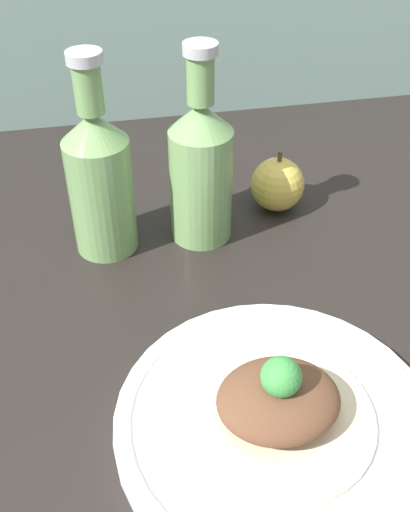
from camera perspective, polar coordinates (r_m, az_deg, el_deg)
name	(u,v)px	position (r cm, az deg, el deg)	size (l,w,h in cm)	color
ground_plane	(278,337)	(66.65, 6.94, -7.68)	(180.00, 110.00, 4.00)	black
plate	(276,420)	(55.83, 6.76, -15.29)	(28.95, 28.95, 2.00)	white
plated_food	(278,401)	(53.65, 6.98, -13.58)	(17.45, 17.45, 7.16)	beige
cider_bottle_left	(100,178)	(70.78, -10.00, 7.31)	(7.62, 7.62, 24.51)	#729E5B
cider_bottle_right	(201,168)	(71.77, -0.39, 8.42)	(7.62, 7.62, 24.51)	#729E5B
apple	(277,184)	(80.67, 6.91, 6.78)	(7.16, 7.16, 8.53)	gold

